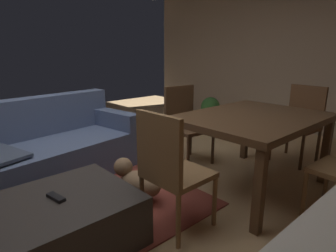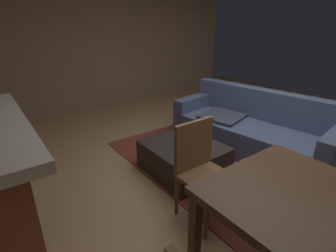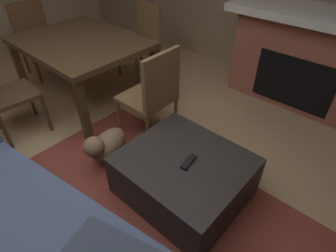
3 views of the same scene
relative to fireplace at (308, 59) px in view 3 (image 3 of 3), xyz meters
The scene contains 10 objects.
floor 2.69m from the fireplace, 75.92° to the left, with size 8.92×8.92×0.00m, color tan.
area_rug 2.62m from the fireplace, 87.31° to the left, with size 2.60×2.00×0.01m, color brown.
fireplace is the anchor object (origin of this frame).
ottoman_coffee_table 2.03m from the fireplace, 86.56° to the left, with size 0.91×0.81×0.37m, color #2D2826.
tv_remote 2.02m from the fireplace, 87.85° to the left, with size 0.05×0.16×0.02m, color black.
dining_table 2.51m from the fireplace, 41.38° to the left, with size 1.41×1.07×0.74m.
dining_chair_south 2.01m from the fireplace, 21.24° to the left, with size 0.47×0.47×0.93m.
dining_chair_east 3.40m from the fireplace, 28.99° to the left, with size 0.47×0.47×0.93m.
dining_chair_west 1.83m from the fireplace, 64.67° to the left, with size 0.45×0.45×0.93m.
small_dog 2.37m from the fireplace, 68.45° to the left, with size 0.35×0.50×0.33m.
Camera 3 is at (-1.39, 0.60, 1.81)m, focal length 29.15 mm.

